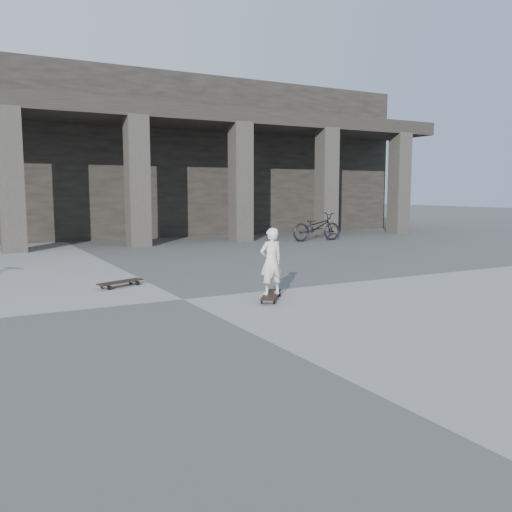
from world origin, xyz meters
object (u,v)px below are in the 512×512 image
longboard (271,295)px  child (271,261)px  bicycle (317,227)px  skateboard_spare (120,283)px

longboard → child: bearing=128.1°
bicycle → skateboard_spare: bearing=128.3°
longboard → child: 0.55m
skateboard_spare → child: size_ratio=0.85×
bicycle → child: bearing=144.8°
skateboard_spare → bicycle: (8.25, 5.71, 0.40)m
skateboard_spare → child: (1.80, -2.30, 0.54)m
bicycle → longboard: bearing=144.8°
longboard → bicycle: size_ratio=0.47×
skateboard_spare → child: 2.97m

